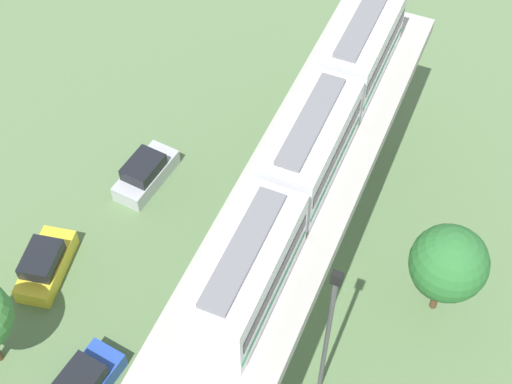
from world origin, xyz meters
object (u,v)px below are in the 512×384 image
object	(u,v)px
train	(309,146)
tree_near_viaduct	(449,263)
parked_car_yellow	(45,264)
signal_post	(328,332)
parked_car_silver	(146,173)

from	to	relation	value
train	tree_near_viaduct	world-z (taller)	train
tree_near_viaduct	parked_car_yellow	bearing A→B (deg)	17.42
tree_near_viaduct	signal_post	size ratio (longest dim) A/B	0.58
train	parked_car_silver	size ratio (longest dim) A/B	4.70
train	parked_car_yellow	size ratio (longest dim) A/B	4.59
signal_post	tree_near_viaduct	bearing A→B (deg)	-120.93
parked_car_yellow	signal_post	distance (m)	15.82
parked_car_silver	tree_near_viaduct	size ratio (longest dim) A/B	0.75
parked_car_silver	tree_near_viaduct	bearing A→B (deg)	-179.19
parked_car_yellow	signal_post	bearing A→B (deg)	167.39
tree_near_viaduct	signal_post	bearing A→B (deg)	59.07
signal_post	parked_car_silver	bearing A→B (deg)	-30.28
train	tree_near_viaduct	size ratio (longest dim) A/B	3.54
parked_car_silver	tree_near_viaduct	world-z (taller)	tree_near_viaduct
train	signal_post	xyz separation A→B (m)	(-3.40, 6.31, -3.36)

